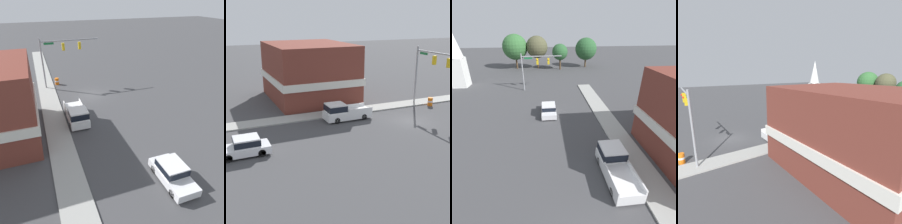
# 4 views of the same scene
# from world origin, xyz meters

# --- Properties ---
(ground_plane) EXTENTS (200.00, 200.00, 0.00)m
(ground_plane) POSITION_xyz_m (0.00, 0.00, 0.00)
(ground_plane) COLOR #424244
(sidewalk_curb) EXTENTS (2.40, 60.00, 0.14)m
(sidewalk_curb) POSITION_xyz_m (5.70, 0.00, 0.07)
(sidewalk_curb) COLOR #9E9E99
(sidewalk_curb) RESTS_ON ground
(near_signal_assembly) EXTENTS (8.49, 0.49, 7.43)m
(near_signal_assembly) POSITION_xyz_m (3.09, -4.81, 5.43)
(near_signal_assembly) COLOR gray
(near_signal_assembly) RESTS_ON ground
(car_lead) EXTENTS (1.93, 4.25, 1.56)m
(car_lead) POSITION_xyz_m (-1.74, 17.82, 0.81)
(car_lead) COLOR black
(car_lead) RESTS_ON ground
(pickup_truck_parked) EXTENTS (2.03, 5.23, 1.94)m
(pickup_truck_parked) POSITION_xyz_m (3.28, 6.61, 0.95)
(pickup_truck_parked) COLOR black
(pickup_truck_parked) RESTS_ON ground
(construction_barrel) EXTENTS (0.63, 0.63, 1.06)m
(construction_barrel) POSITION_xyz_m (3.90, -5.96, 0.54)
(construction_barrel) COLOR orange
(construction_barrel) RESTS_ON ground
(corner_brick_building) EXTENTS (13.08, 10.56, 7.53)m
(corner_brick_building) POSITION_xyz_m (13.79, 6.95, 3.69)
(corner_brick_building) COLOR brown
(corner_brick_building) RESTS_ON ground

